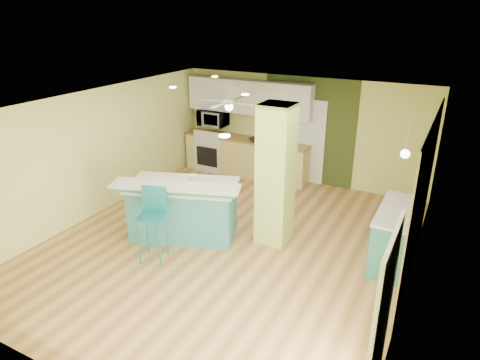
% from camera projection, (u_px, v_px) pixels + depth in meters
% --- Properties ---
extents(floor, '(6.00, 7.00, 0.01)m').
position_uv_depth(floor, '(229.00, 243.00, 7.69)').
color(floor, olive).
rests_on(floor, ground).
extents(ceiling, '(6.00, 7.00, 0.01)m').
position_uv_depth(ceiling, '(228.00, 105.00, 6.75)').
color(ceiling, white).
rests_on(ceiling, wall_back).
extents(wall_back, '(6.00, 0.01, 2.50)m').
position_uv_depth(wall_back, '(301.00, 130.00, 10.10)').
color(wall_back, '#DFE379').
rests_on(wall_back, floor).
extents(wall_front, '(6.00, 0.01, 2.50)m').
position_uv_depth(wall_front, '(60.00, 291.00, 4.35)').
color(wall_front, '#DFE379').
rests_on(wall_front, floor).
extents(wall_left, '(0.01, 7.00, 2.50)m').
position_uv_depth(wall_left, '(97.00, 153.00, 8.53)').
color(wall_left, '#DFE379').
rests_on(wall_left, floor).
extents(wall_right, '(0.01, 7.00, 2.50)m').
position_uv_depth(wall_right, '(417.00, 216.00, 5.92)').
color(wall_right, '#DFE379').
rests_on(wall_right, floor).
extents(wood_panel, '(0.02, 3.40, 2.50)m').
position_uv_depth(wood_panel, '(421.00, 200.00, 6.42)').
color(wood_panel, '#8A6F4F').
rests_on(wood_panel, floor).
extents(olive_accent, '(2.20, 0.02, 2.50)m').
position_uv_depth(olive_accent, '(309.00, 131.00, 10.00)').
color(olive_accent, '#39461C').
rests_on(olive_accent, floor).
extents(interior_door, '(0.82, 0.05, 2.00)m').
position_uv_depth(interior_door, '(308.00, 142.00, 10.07)').
color(interior_door, white).
rests_on(interior_door, floor).
extents(french_door, '(0.04, 1.08, 2.10)m').
position_uv_depth(french_door, '(380.00, 329.00, 4.12)').
color(french_door, silver).
rests_on(french_door, floor).
extents(column, '(0.55, 0.55, 2.50)m').
position_uv_depth(column, '(276.00, 176.00, 7.35)').
color(column, '#AEC65C').
rests_on(column, floor).
extents(kitchen_run, '(3.25, 0.63, 0.94)m').
position_uv_depth(kitchen_run, '(246.00, 157.00, 10.70)').
color(kitchen_run, '#D8C271').
rests_on(kitchen_run, floor).
extents(stove, '(0.76, 0.66, 1.08)m').
position_uv_depth(stove, '(213.00, 152.00, 11.11)').
color(stove, silver).
rests_on(stove, floor).
extents(upper_cabinets, '(3.20, 0.34, 0.80)m').
position_uv_depth(upper_cabinets, '(249.00, 97.00, 10.25)').
color(upper_cabinets, silver).
rests_on(upper_cabinets, wall_back).
extents(microwave, '(0.70, 0.48, 0.39)m').
position_uv_depth(microwave, '(213.00, 118.00, 10.79)').
color(microwave, white).
rests_on(microwave, wall_back).
extents(ceiling_fan, '(1.41, 1.41, 0.61)m').
position_uv_depth(ceiling_fan, '(229.00, 102.00, 9.03)').
color(ceiling_fan, silver).
rests_on(ceiling_fan, ceiling).
extents(pendant_lamp, '(0.14, 0.14, 0.69)m').
position_uv_depth(pendant_lamp, '(405.00, 154.00, 6.45)').
color(pendant_lamp, silver).
rests_on(pendant_lamp, ceiling).
extents(wall_decor, '(0.03, 0.90, 0.70)m').
position_uv_depth(wall_decor, '(424.00, 177.00, 6.48)').
color(wall_decor, brown).
rests_on(wall_decor, wood_panel).
extents(peninsula, '(2.34, 1.79, 1.18)m').
position_uv_depth(peninsula, '(183.00, 209.00, 7.76)').
color(peninsula, teal).
rests_on(peninsula, floor).
extents(bar_stool, '(0.52, 0.52, 1.26)m').
position_uv_depth(bar_stool, '(153.00, 212.00, 6.95)').
color(bar_stool, teal).
rests_on(bar_stool, floor).
extents(side_counter, '(0.63, 1.48, 0.95)m').
position_uv_depth(side_counter, '(396.00, 236.00, 6.96)').
color(side_counter, teal).
rests_on(side_counter, floor).
extents(fruit_bowl, '(0.33, 0.33, 0.08)m').
position_uv_depth(fruit_bowl, '(256.00, 140.00, 10.30)').
color(fruit_bowl, '#341E15').
rests_on(fruit_bowl, kitchen_run).
extents(canister, '(0.14, 0.14, 0.19)m').
position_uv_depth(canister, '(194.00, 180.00, 7.52)').
color(canister, yellow).
rests_on(canister, peninsula).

